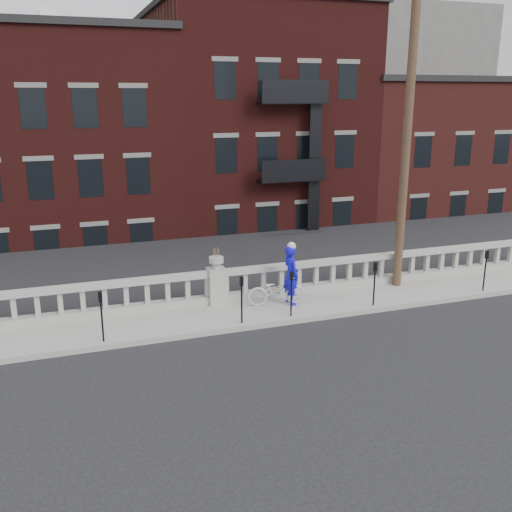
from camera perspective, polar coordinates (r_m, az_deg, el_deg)
The scene contains 13 objects.
ground at distance 14.34m, azimuth 0.38°, elevation -10.46°, with size 120.00×120.00×0.00m, color black.
sidewalk at distance 16.92m, azimuth -3.05°, elevation -5.97°, with size 32.00×2.20×0.15m, color #98958D.
balustrade at distance 17.59m, azimuth -3.94°, elevation -3.17°, with size 28.00×0.34×1.03m.
planter_pedestal at distance 17.52m, azimuth -3.96°, elevation -2.58°, with size 0.55×0.55×1.76m.
lower_level at distance 35.69m, azimuth -11.43°, elevation 9.53°, with size 80.00×44.00×20.80m.
utility_pole at distance 18.94m, azimuth 14.88°, elevation 11.93°, with size 1.60×0.28×10.00m.
parking_meter_a at distance 15.25m, azimuth -15.21°, elevation -5.32°, with size 0.10×0.09×1.36m.
parking_meter_b at distance 15.90m, azimuth -1.45°, elevation -3.87°, with size 0.10×0.09×1.36m.
parking_meter_c at distance 16.39m, azimuth 3.56°, elevation -3.28°, with size 0.10×0.09×1.36m.
parking_meter_d at distance 17.58m, azimuth 11.78°, elevation -2.26°, with size 0.10×0.09×1.36m.
parking_meter_e at distance 19.95m, azimuth 21.97°, elevation -0.93°, with size 0.10×0.09×1.36m.
bicycle at distance 17.41m, azimuth 2.05°, elevation -3.43°, with size 0.62×1.77×0.93m, color silver.
cyclist at distance 17.38m, azimuth 3.52°, elevation -1.89°, with size 0.67×0.44×1.84m, color #100DCF.
Camera 1 is at (-4.33, -12.11, 6.35)m, focal length 40.00 mm.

